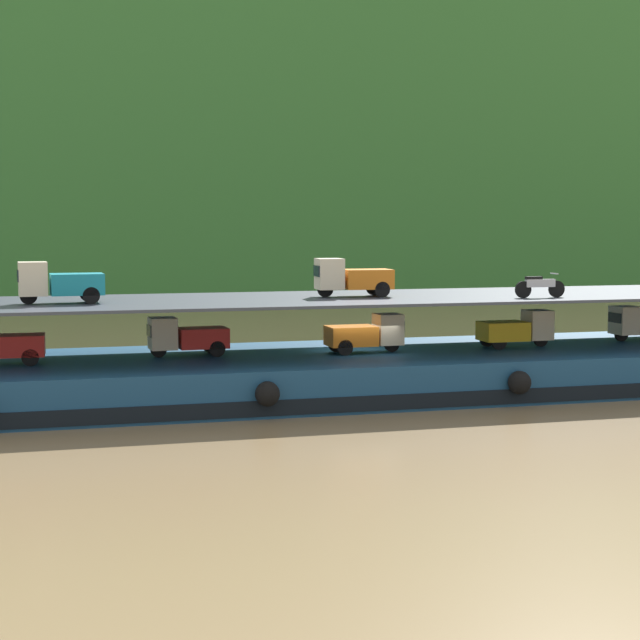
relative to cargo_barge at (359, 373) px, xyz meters
name	(u,v)px	position (x,y,z in m)	size (l,w,h in m)	color
ground_plane	(359,393)	(0.00, 0.03, -0.75)	(400.00, 400.00, 0.00)	olive
hillside_far_bank	(154,70)	(0.00, 66.03, 20.05)	(138.17, 39.20, 36.92)	#387533
cargo_barge	(359,373)	(0.00, 0.00, 0.00)	(32.16, 8.54, 1.50)	navy
cargo_rack	(359,298)	(0.00, 0.03, 2.69)	(30.56, 7.12, 2.00)	#383D47
mini_truck_lower_stern	(0,344)	(-12.33, -0.04, 1.44)	(2.77, 1.26, 1.38)	red
mini_truck_lower_aft	(187,337)	(-6.14, 0.55, 1.44)	(2.79, 1.29, 1.38)	red
mini_truck_lower_mid	(366,334)	(0.19, -0.21, 1.44)	(2.76, 1.24, 1.38)	orange
mini_truck_lower_fore	(517,329)	(6.13, -0.17, 1.44)	(2.74, 1.20, 1.38)	gold
mini_truck_upper_stern	(59,283)	(-10.41, -0.34, 3.44)	(2.78, 1.28, 1.38)	teal
mini_truck_upper_mid	(352,278)	(-0.24, 0.12, 3.44)	(2.77, 1.26, 1.38)	orange
motorcycle_upper_port	(539,286)	(6.01, -2.10, 3.18)	(1.90, 0.55, 0.87)	black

